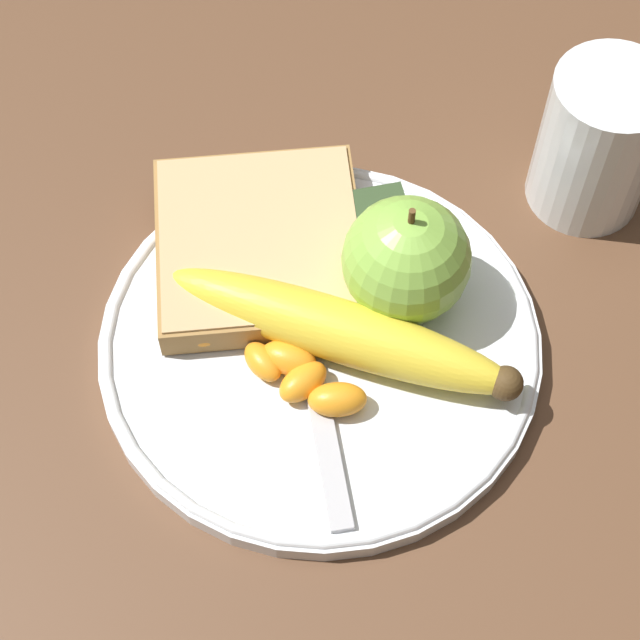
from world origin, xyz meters
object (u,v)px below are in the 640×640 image
bread_slice (260,246)px  banana (341,331)px  juice_glass (597,145)px  fork (308,345)px  plate (320,342)px  apple (406,260)px  jam_packet (377,230)px

bread_slice → banana: bearing=24.8°
juice_glass → fork: bearing=-67.6°
banana → juice_glass: bearing=115.6°
plate → banana: bearing=52.8°
apple → bread_slice: bearing=-120.5°
bread_slice → jam_packet: (0.00, 0.07, -0.00)m
apple → banana: apple is taller
bread_slice → fork: 0.07m
banana → fork: banana is taller
banana → jam_packet: banana is taller
plate → banana: 0.02m
juice_glass → bread_slice: 0.20m
apple → fork: size_ratio=0.44×
juice_glass → fork: (0.08, -0.19, -0.03)m
jam_packet → fork: bearing=-41.6°
fork → jam_packet: bearing=-38.8°
plate → bread_slice: size_ratio=1.82×
bread_slice → apple: bearing=59.5°
banana → fork: size_ratio=1.02×
juice_glass → banana: 0.19m
bread_slice → juice_glass: bearing=93.8°
fork → plate: bearing=-62.3°
juice_glass → apple: size_ratio=1.18×
plate → banana: banana is taller
apple → jam_packet: apple is taller
plate → bread_slice: bearing=-160.3°
plate → jam_packet: jam_packet is taller
banana → bread_slice: 0.08m
banana → fork: bearing=-102.7°
plate → apple: bearing=109.1°
plate → apple: size_ratio=3.08×
bread_slice → fork: size_ratio=0.74×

